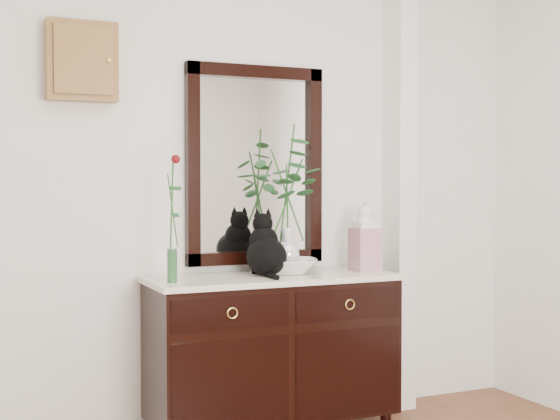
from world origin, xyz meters
name	(u,v)px	position (x,y,z in m)	size (l,w,h in m)	color
wall_back	(238,181)	(0.00, 1.98, 1.35)	(3.60, 0.04, 2.70)	white
pilaster	(399,181)	(1.00, 1.90, 1.35)	(0.12, 0.20, 2.70)	white
sideboard	(272,345)	(0.10, 1.73, 0.47)	(1.33, 0.52, 0.82)	black
wall_mirror	(255,165)	(0.10, 1.97, 1.44)	(0.80, 0.06, 1.10)	black
key_cabinet	(82,61)	(-0.85, 1.94, 1.95)	(0.35, 0.10, 0.40)	brown
cat	(267,244)	(0.07, 1.74, 1.02)	(0.24, 0.29, 0.34)	black
lotus_bowl	(287,266)	(0.20, 1.77, 0.89)	(0.33, 0.33, 0.08)	white
vase_branches	(287,196)	(0.20, 1.77, 1.27)	(0.38, 0.38, 0.80)	silver
bud_vase_rose	(172,218)	(-0.47, 1.66, 1.17)	(0.08, 0.08, 0.64)	#2A5C30
ginger_jar	(365,237)	(0.66, 1.72, 1.04)	(0.14, 0.14, 0.38)	white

